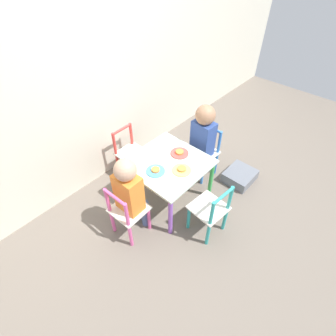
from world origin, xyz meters
TOP-DOWN VIEW (x-y plane):
  - ground_plane at (0.00, 0.00)m, footprint 6.00×6.00m
  - house_wall at (0.00, 0.74)m, footprint 6.00×0.06m
  - kids_table at (0.00, 0.00)m, footprint 0.62×0.62m
  - chair_blue at (0.50, -0.03)m, footprint 0.27×0.27m
  - chair_pink at (-0.50, -0.02)m, footprint 0.27×0.27m
  - chair_teal at (-0.04, -0.50)m, footprint 0.28×0.28m
  - chair_red at (-0.00, 0.50)m, footprint 0.26×0.26m
  - child_right at (0.44, -0.03)m, footprint 0.23×0.21m
  - child_left at (-0.44, -0.01)m, footprint 0.22×0.20m
  - plate_right at (0.15, 0.00)m, footprint 0.16×0.16m
  - plate_left at (-0.15, 0.00)m, footprint 0.15×0.15m
  - plate_front at (-0.00, -0.15)m, footprint 0.16×0.16m
  - storage_bin at (0.65, -0.39)m, footprint 0.30×0.26m

SIDE VIEW (x-z plane):
  - ground_plane at x=0.00m, z-range 0.00..0.00m
  - storage_bin at x=0.65m, z-range 0.00..0.11m
  - chair_blue at x=0.50m, z-range 0.00..0.52m
  - chair_pink at x=-0.50m, z-range 0.00..0.52m
  - chair_teal at x=-0.04m, z-range 0.00..0.52m
  - chair_red at x=0.00m, z-range 0.00..0.52m
  - kids_table at x=0.00m, z-range 0.16..0.61m
  - plate_left at x=-0.15m, z-range 0.44..0.47m
  - plate_right at x=0.15m, z-range 0.44..0.47m
  - plate_front at x=0.00m, z-range 0.44..0.47m
  - child_left at x=-0.44m, z-range 0.08..0.85m
  - child_right at x=0.44m, z-range 0.09..0.89m
  - house_wall at x=0.00m, z-range 0.00..2.60m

